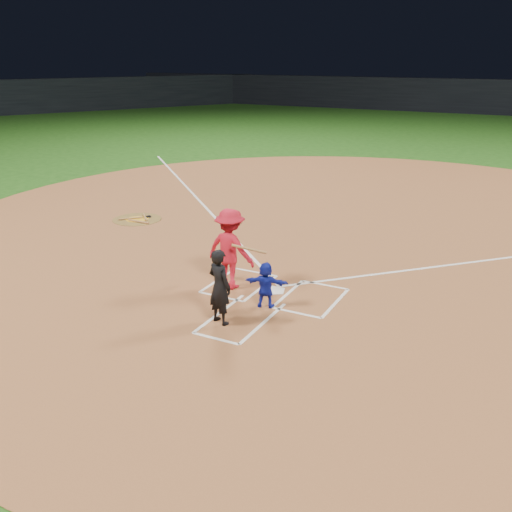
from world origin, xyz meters
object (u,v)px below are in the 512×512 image
at_px(on_deck_circle, 137,219).
at_px(umpire, 220,287).
at_px(catcher, 266,285).
at_px(home_plate, 274,290).
at_px(batter_at_plate, 230,249).

bearing_deg(on_deck_circle, umpire, -40.06).
distance_m(on_deck_circle, catcher, 8.53).
relative_size(on_deck_circle, umpire, 1.02).
bearing_deg(home_plate, catcher, 103.12).
distance_m(home_plate, catcher, 1.08).
xyz_separation_m(catcher, umpire, (-0.51, -1.18, 0.30)).
bearing_deg(batter_at_plate, umpire, -67.02).
distance_m(on_deck_circle, umpire, 8.83).
relative_size(catcher, batter_at_plate, 0.54).
xyz_separation_m(home_plate, catcher, (0.21, -0.92, 0.53)).
height_order(umpire, batter_at_plate, batter_at_plate).
height_order(on_deck_circle, umpire, umpire).
xyz_separation_m(home_plate, batter_at_plate, (-1.08, -0.26, 1.00)).
bearing_deg(home_plate, batter_at_plate, 13.50).
relative_size(home_plate, batter_at_plate, 0.30).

